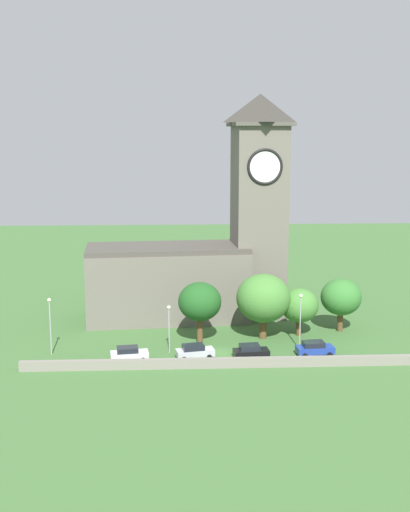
# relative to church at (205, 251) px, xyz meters

# --- Properties ---
(ground_plane) EXTENTS (200.00, 200.00, 0.00)m
(ground_plane) POSITION_rel_church_xyz_m (0.93, -1.21, -9.85)
(ground_plane) COLOR #3D6633
(church) EXTENTS (29.67, 11.88, 32.08)m
(church) POSITION_rel_church_xyz_m (0.00, 0.00, 0.00)
(church) COLOR #666056
(church) RESTS_ON ground
(quay_barrier) EXTENTS (46.06, 0.70, 1.14)m
(quay_barrier) POSITION_rel_church_xyz_m (0.93, -21.09, -9.28)
(quay_barrier) COLOR gray
(quay_barrier) RESTS_ON ground
(car_white) EXTENTS (4.65, 2.66, 1.74)m
(car_white) POSITION_rel_church_xyz_m (-9.88, -18.37, -8.97)
(car_white) COLOR silver
(car_white) RESTS_ON ground
(car_silver) EXTENTS (4.79, 2.84, 1.70)m
(car_silver) POSITION_rel_church_xyz_m (-2.08, -17.77, -8.99)
(car_silver) COLOR silver
(car_silver) RESTS_ON ground
(car_black) EXTENTS (4.39, 2.58, 1.73)m
(car_black) POSITION_rel_church_xyz_m (4.65, -18.18, -8.98)
(car_black) COLOR black
(car_black) RESTS_ON ground
(car_blue) EXTENTS (4.67, 2.57, 1.75)m
(car_blue) POSITION_rel_church_xyz_m (12.55, -17.43, -8.96)
(car_blue) COLOR #233D9E
(car_blue) RESTS_ON ground
(streetlamp_west_end) EXTENTS (0.44, 0.44, 7.08)m
(streetlamp_west_end) POSITION_rel_church_xyz_m (-19.50, -15.65, -5.13)
(streetlamp_west_end) COLOR #9EA0A5
(streetlamp_west_end) RESTS_ON ground
(streetlamp_west_mid) EXTENTS (0.44, 0.44, 6.00)m
(streetlamp_west_mid) POSITION_rel_church_xyz_m (-5.13, -15.72, -5.75)
(streetlamp_west_mid) COLOR #9EA0A5
(streetlamp_west_mid) RESTS_ON ground
(streetlamp_central) EXTENTS (0.44, 0.44, 7.13)m
(streetlamp_central) POSITION_rel_church_xyz_m (11.14, -15.19, -5.10)
(streetlamp_central) COLOR #9EA0A5
(streetlamp_central) RESTS_ON ground
(tree_riverside_east) EXTENTS (5.50, 5.50, 7.26)m
(tree_riverside_east) POSITION_rel_church_xyz_m (18.12, -7.90, -5.11)
(tree_riverside_east) COLOR brown
(tree_riverside_east) RESTS_ON ground
(tree_riverside_west) EXTENTS (5.05, 5.05, 6.40)m
(tree_riverside_west) POSITION_rel_church_xyz_m (12.13, -9.49, -5.75)
(tree_riverside_west) COLOR brown
(tree_riverside_west) RESTS_ON ground
(tree_by_tower) EXTENTS (5.53, 5.53, 7.97)m
(tree_by_tower) POSITION_rel_church_xyz_m (-1.22, -12.01, -4.42)
(tree_by_tower) COLOR brown
(tree_by_tower) RESTS_ON ground
(tree_churchyard) EXTENTS (7.08, 7.08, 8.63)m
(tree_churchyard) POSITION_rel_church_xyz_m (7.15, -10.51, -4.44)
(tree_churchyard) COLOR brown
(tree_churchyard) RESTS_ON ground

